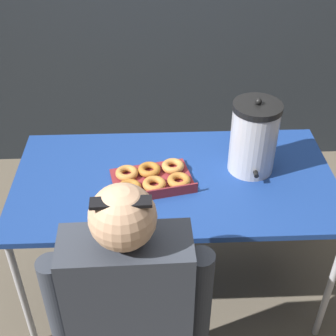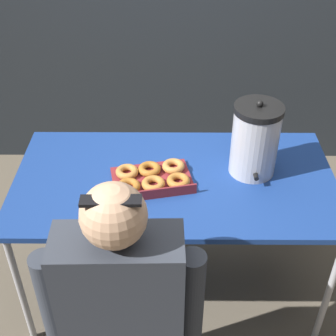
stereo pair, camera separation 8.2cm
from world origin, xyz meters
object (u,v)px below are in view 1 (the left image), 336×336
(donut_box, at_px, (152,179))
(person_seated, at_px, (131,318))
(cell_phone, at_px, (98,219))
(coffee_urn, at_px, (254,137))

(donut_box, bearing_deg, person_seated, -110.92)
(cell_phone, bearing_deg, donut_box, 39.74)
(cell_phone, bearing_deg, coffee_urn, 19.12)
(donut_box, distance_m, cell_phone, 0.34)
(donut_box, distance_m, person_seated, 0.64)
(cell_phone, relative_size, person_seated, 0.12)
(coffee_urn, bearing_deg, donut_box, -168.92)
(coffee_urn, height_order, person_seated, person_seated)
(coffee_urn, distance_m, cell_phone, 0.80)
(coffee_urn, height_order, cell_phone, coffee_urn)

